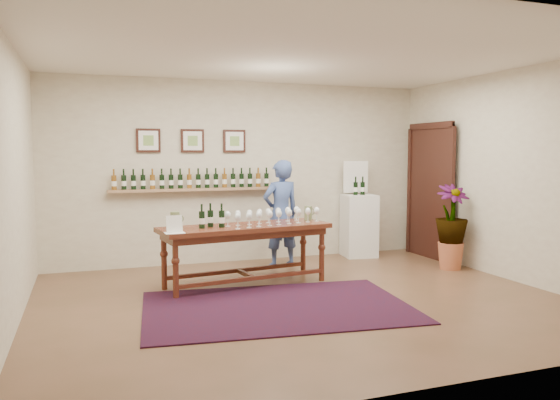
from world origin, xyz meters
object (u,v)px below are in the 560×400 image
object	(u,v)px
potted_plant	(451,227)
person	(281,214)
display_pedestal	(359,226)
tasting_table	(245,234)

from	to	relation	value
potted_plant	person	xyz separation A→B (m)	(-2.27, 1.02, 0.17)
display_pedestal	tasting_table	bearing A→B (deg)	-151.29
display_pedestal	person	bearing A→B (deg)	-167.42
potted_plant	person	size ratio (longest dim) A/B	0.67
display_pedestal	potted_plant	world-z (taller)	potted_plant
tasting_table	person	bearing A→B (deg)	41.03
potted_plant	person	distance (m)	2.50
tasting_table	display_pedestal	size ratio (longest dim) A/B	2.23
potted_plant	display_pedestal	bearing A→B (deg)	120.34
tasting_table	person	size ratio (longest dim) A/B	1.42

